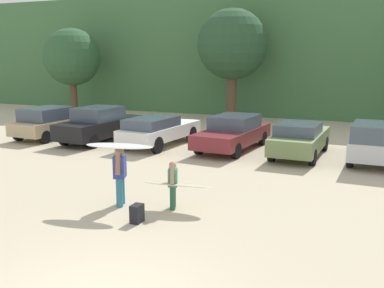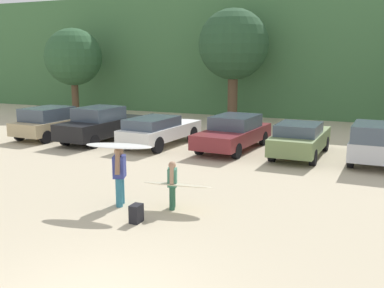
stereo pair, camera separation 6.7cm
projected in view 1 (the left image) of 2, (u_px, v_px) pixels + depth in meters
hillside_ridge at (325, 55)px, 33.12m from camera, size 108.00×12.00×8.25m
tree_ridge_back at (72, 57)px, 31.12m from camera, size 3.97×3.97×5.94m
tree_center at (232, 45)px, 27.27m from camera, size 4.31×4.31×6.88m
parked_car_tan at (49, 122)px, 22.02m from camera, size 2.04×4.01×1.54m
parked_car_black at (99, 124)px, 21.15m from camera, size 2.14×4.75×1.65m
parked_car_white at (158, 130)px, 20.07m from camera, size 2.10×4.81×1.36m
parked_car_maroon at (233, 132)px, 19.35m from camera, size 2.25×4.93×1.47m
parked_car_olive_green at (300, 139)px, 18.00m from camera, size 1.88×4.46×1.40m
parked_car_silver at (378, 142)px, 16.80m from camera, size 2.02×4.34×1.61m
person_adult at (120, 172)px, 12.00m from camera, size 0.42×0.65×1.63m
person_child at (173, 182)px, 11.77m from camera, size 0.33×0.58×1.29m
surfboard_white at (119, 146)px, 11.81m from camera, size 1.94×0.82×0.11m
surfboard_cream at (178, 185)px, 11.75m from camera, size 1.96×0.76×0.18m
backpack_dropped at (137, 214)px, 10.86m from camera, size 0.24×0.34×0.45m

